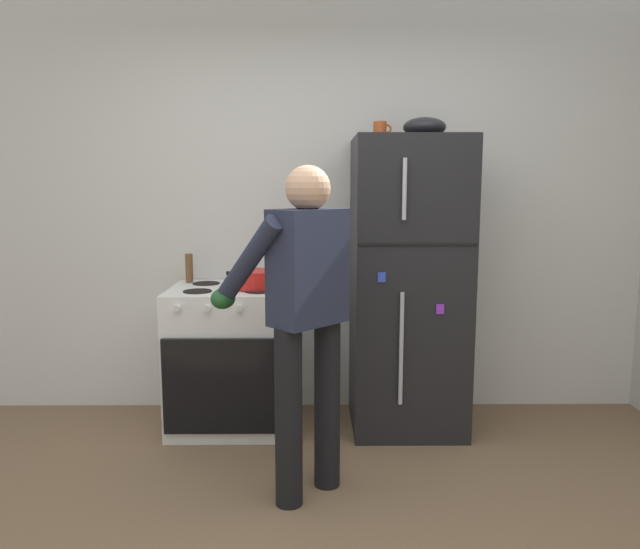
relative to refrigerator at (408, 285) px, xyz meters
The scene contains 8 objects.
kitchen_wall_back 0.80m from the refrigerator, 144.53° to the left, with size 6.00×0.10×2.70m, color silver.
refrigerator is the anchor object (origin of this frame).
stove_range 1.18m from the refrigerator, behind, with size 0.76×0.67×0.89m.
person_cook 1.07m from the refrigerator, 126.30° to the right, with size 0.68×0.71×1.60m.
red_pot 0.93m from the refrigerator, behind, with size 0.36×0.26×0.11m.
coffee_mug 0.96m from the refrigerator, 164.17° to the left, with size 0.11×0.08×0.10m.
pepper_mill 1.41m from the refrigerator, behind, with size 0.05×0.05×0.18m, color brown.
mixing_bowl 0.96m from the refrigerator, ahead, with size 0.26×0.26×0.11m, color black.
Camera 1 is at (-0.04, -2.10, 1.51)m, focal length 33.81 mm.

